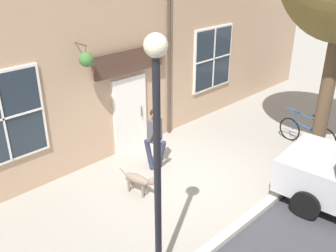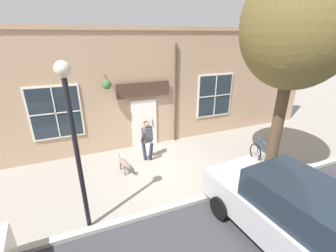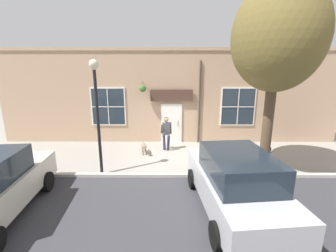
% 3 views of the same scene
% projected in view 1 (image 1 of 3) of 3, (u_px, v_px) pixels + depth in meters
% --- Properties ---
extents(ground_plane, '(90.00, 90.00, 0.00)m').
position_uv_depth(ground_plane, '(185.00, 179.00, 9.23)').
color(ground_plane, gray).
extents(storefront_facade, '(0.95, 18.00, 4.94)m').
position_uv_depth(storefront_facade, '(121.00, 63.00, 9.69)').
color(storefront_facade, tan).
rests_on(storefront_facade, ground_plane).
extents(pedestrian_walking, '(0.58, 0.55, 1.66)m').
position_uv_depth(pedestrian_walking, '(155.00, 134.00, 9.26)').
color(pedestrian_walking, '#282D47').
rests_on(pedestrian_walking, ground_plane).
extents(dog_on_leash, '(1.09, 0.35, 0.57)m').
position_uv_depth(dog_on_leash, '(139.00, 180.00, 8.51)').
color(dog_on_leash, '#7F6B5B').
rests_on(dog_on_leash, ground_plane).
extents(leaning_bicycle, '(1.74, 0.22, 1.01)m').
position_uv_depth(leaning_bicycle, '(307.00, 133.00, 10.71)').
color(leaning_bicycle, black).
rests_on(leaning_bicycle, ground_plane).
extents(street_lamp, '(0.32, 0.32, 4.17)m').
position_uv_depth(street_lamp, '(157.00, 132.00, 5.26)').
color(street_lamp, black).
rests_on(street_lamp, ground_plane).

